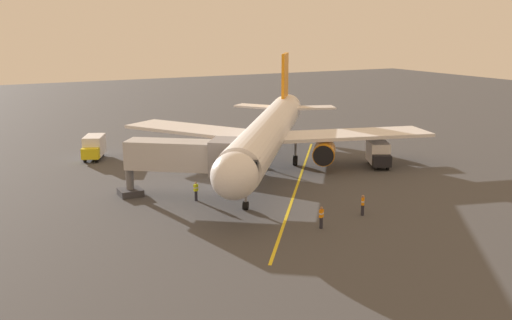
# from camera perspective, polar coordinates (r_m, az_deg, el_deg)

# --- Properties ---
(ground_plane) EXTENTS (220.00, 220.00, 0.00)m
(ground_plane) POSITION_cam_1_polar(r_m,az_deg,el_deg) (62.33, 0.67, -1.11)
(ground_plane) COLOR #424244
(apron_lead_in_line) EXTENTS (23.98, 32.30, 0.01)m
(apron_lead_in_line) POSITION_cam_1_polar(r_m,az_deg,el_deg) (57.55, 4.01, -2.33)
(apron_lead_in_line) COLOR yellow
(apron_lead_in_line) RESTS_ON ground
(airplane) EXTENTS (31.43, 34.74, 11.50)m
(airplane) POSITION_cam_1_polar(r_m,az_deg,el_deg) (62.00, 1.20, 2.59)
(airplane) COLOR white
(airplane) RESTS_ON ground
(jet_bridge) EXTENTS (10.31, 8.52, 5.40)m
(jet_bridge) POSITION_cam_1_polar(r_m,az_deg,el_deg) (52.26, -6.34, 0.29)
(jet_bridge) COLOR #B7B7BC
(jet_bridge) RESTS_ON ground
(ground_crew_marshaller) EXTENTS (0.45, 0.47, 1.71)m
(ground_crew_marshaller) POSITION_cam_1_polar(r_m,az_deg,el_deg) (48.78, 10.19, -4.25)
(ground_crew_marshaller) COLOR #23232D
(ground_crew_marshaller) RESTS_ON ground
(ground_crew_wing_walker) EXTENTS (0.47, 0.43, 1.71)m
(ground_crew_wing_walker) POSITION_cam_1_polar(r_m,az_deg,el_deg) (45.31, 6.28, -5.46)
(ground_crew_wing_walker) COLOR #23232D
(ground_crew_wing_walker) RESTS_ON ground
(ground_crew_loader) EXTENTS (0.47, 0.39, 1.71)m
(ground_crew_loader) POSITION_cam_1_polar(r_m,az_deg,el_deg) (52.20, -5.78, -2.96)
(ground_crew_loader) COLOR #23232D
(ground_crew_loader) RESTS_ON ground
(box_truck_near_nose) EXTENTS (3.65, 5.00, 2.62)m
(box_truck_near_nose) POSITION_cam_1_polar(r_m,az_deg,el_deg) (70.39, -15.30, 1.21)
(box_truck_near_nose) COLOR yellow
(box_truck_near_nose) RESTS_ON ground
(box_truck_portside) EXTENTS (3.84, 4.98, 2.62)m
(box_truck_portside) POSITION_cam_1_polar(r_m,az_deg,el_deg) (65.68, 11.67, 0.59)
(box_truck_portside) COLOR black
(box_truck_portside) RESTS_ON ground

